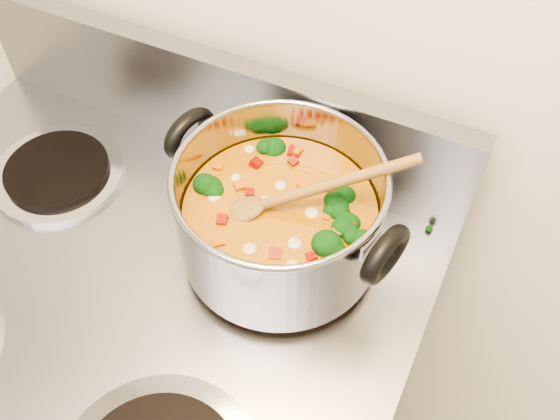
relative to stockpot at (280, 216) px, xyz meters
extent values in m
cube|color=gray|center=(-0.17, 0.14, 0.00)|extent=(0.73, 0.03, 0.16)
cylinder|color=#A5A5AD|center=(-0.34, -0.02, -0.08)|extent=(0.18, 0.18, 0.01)
cylinder|color=black|center=(-0.34, -0.02, -0.07)|extent=(0.14, 0.14, 0.01)
cylinder|color=#A5A5AD|center=(0.01, -0.02, -0.08)|extent=(0.18, 0.18, 0.01)
cylinder|color=black|center=(0.01, -0.02, -0.07)|extent=(0.14, 0.14, 0.01)
cylinder|color=gray|center=(0.00, 0.00, 0.00)|extent=(0.25, 0.25, 0.13)
torus|color=gray|center=(0.00, 0.00, 0.07)|extent=(0.25, 0.25, 0.01)
cylinder|color=#9F5A0E|center=(0.00, 0.00, -0.02)|extent=(0.23, 0.23, 0.08)
torus|color=black|center=(-0.14, 0.03, 0.05)|extent=(0.04, 0.08, 0.08)
torus|color=black|center=(0.14, -0.03, 0.05)|extent=(0.04, 0.08, 0.08)
ellipsoid|color=black|center=(0.00, 0.02, 0.02)|extent=(0.04, 0.04, 0.03)
ellipsoid|color=black|center=(0.05, -0.05, 0.02)|extent=(0.04, 0.04, 0.03)
ellipsoid|color=black|center=(0.09, -0.02, 0.02)|extent=(0.04, 0.04, 0.03)
ellipsoid|color=black|center=(-0.06, -0.01, 0.02)|extent=(0.04, 0.04, 0.03)
ellipsoid|color=black|center=(0.06, -0.07, 0.02)|extent=(0.04, 0.04, 0.03)
ellipsoid|color=black|center=(0.08, 0.06, 0.02)|extent=(0.04, 0.04, 0.03)
ellipsoid|color=black|center=(-0.07, 0.02, 0.02)|extent=(0.04, 0.04, 0.03)
ellipsoid|color=#7E0406|center=(-0.01, 0.00, 0.02)|extent=(0.01, 0.01, 0.01)
ellipsoid|color=#7E0406|center=(0.03, 0.04, 0.02)|extent=(0.01, 0.01, 0.01)
ellipsoid|color=#7E0406|center=(0.01, 0.05, 0.02)|extent=(0.01, 0.01, 0.01)
ellipsoid|color=#7E0406|center=(0.02, 0.05, 0.02)|extent=(0.01, 0.01, 0.01)
ellipsoid|color=#7E0406|center=(-0.08, 0.02, 0.02)|extent=(0.01, 0.01, 0.01)
ellipsoid|color=#7E0406|center=(0.01, -0.07, 0.02)|extent=(0.01, 0.01, 0.01)
ellipsoid|color=#7E0406|center=(-0.04, 0.01, 0.02)|extent=(0.01, 0.01, 0.01)
ellipsoid|color=#7E0406|center=(0.08, -0.04, 0.02)|extent=(0.01, 0.01, 0.01)
ellipsoid|color=#7E0406|center=(-0.01, -0.05, 0.02)|extent=(0.01, 0.01, 0.01)
ellipsoid|color=#7E0406|center=(0.01, -0.06, 0.02)|extent=(0.01, 0.01, 0.01)
ellipsoid|color=#9D4C08|center=(-0.02, 0.01, 0.02)|extent=(0.01, 0.01, 0.01)
ellipsoid|color=#9D4C08|center=(0.07, -0.01, 0.02)|extent=(0.01, 0.01, 0.01)
ellipsoid|color=#9D4C08|center=(-0.06, 0.07, 0.02)|extent=(0.01, 0.01, 0.01)
ellipsoid|color=#9D4C08|center=(-0.07, 0.06, 0.02)|extent=(0.01, 0.01, 0.01)
ellipsoid|color=#9D4C08|center=(-0.05, 0.04, 0.02)|extent=(0.01, 0.01, 0.01)
ellipsoid|color=#9D4C08|center=(0.02, 0.08, 0.02)|extent=(0.01, 0.01, 0.01)
ellipsoid|color=#9D4C08|center=(-0.04, 0.06, 0.02)|extent=(0.01, 0.01, 0.01)
ellipsoid|color=#9D4C08|center=(0.03, 0.06, 0.02)|extent=(0.01, 0.01, 0.01)
ellipsoid|color=#9D4C08|center=(-0.02, 0.06, 0.02)|extent=(0.01, 0.01, 0.01)
ellipsoid|color=#9D4C08|center=(0.01, -0.08, 0.02)|extent=(0.01, 0.01, 0.01)
ellipsoid|color=#9D4C08|center=(-0.09, -0.04, 0.02)|extent=(0.01, 0.01, 0.01)
ellipsoid|color=tan|center=(-0.01, 0.07, 0.02)|extent=(0.02, 0.02, 0.01)
ellipsoid|color=tan|center=(0.06, 0.04, 0.02)|extent=(0.02, 0.02, 0.01)
ellipsoid|color=tan|center=(0.00, 0.05, 0.02)|extent=(0.02, 0.02, 0.01)
ellipsoid|color=tan|center=(0.01, -0.06, 0.02)|extent=(0.02, 0.02, 0.01)
ellipsoid|color=tan|center=(0.05, -0.03, 0.02)|extent=(0.02, 0.02, 0.01)
ellipsoid|color=tan|center=(0.02, -0.08, 0.02)|extent=(0.02, 0.02, 0.01)
ellipsoid|color=tan|center=(-0.06, 0.05, 0.02)|extent=(0.02, 0.02, 0.01)
ellipsoid|color=tan|center=(-0.05, -0.09, 0.02)|extent=(0.02, 0.02, 0.01)
ellipsoid|color=tan|center=(-0.04, -0.04, 0.02)|extent=(0.02, 0.02, 0.01)
ellipsoid|color=brown|center=(-0.04, -0.02, 0.01)|extent=(0.07, 0.06, 0.04)
cylinder|color=brown|center=(0.05, 0.03, 0.05)|extent=(0.19, 0.11, 0.09)
ellipsoid|color=black|center=(-0.14, 0.05, -0.08)|extent=(0.01, 0.01, 0.01)
ellipsoid|color=black|center=(0.18, -0.02, -0.08)|extent=(0.01, 0.01, 0.01)
ellipsoid|color=black|center=(-0.17, 0.09, -0.08)|extent=(0.01, 0.01, 0.01)
ellipsoid|color=black|center=(-0.12, 0.10, -0.08)|extent=(0.01, 0.01, 0.01)
camera|label=1|loc=(0.19, -0.40, 0.59)|focal=40.00mm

